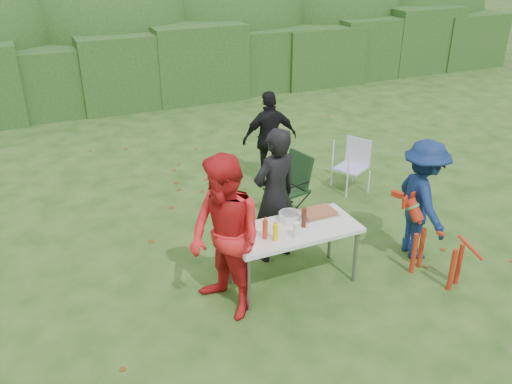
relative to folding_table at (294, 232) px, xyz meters
name	(u,v)px	position (x,y,z in m)	size (l,w,h in m)	color
ground	(278,285)	(-0.18, 0.00, -0.69)	(80.00, 80.00, 0.00)	#1E4211
hedge_row	(126,69)	(-0.18, 8.00, 0.16)	(22.00, 1.40, 1.70)	#23471C
shrub_backdrop	(109,26)	(-0.18, 9.60, 0.91)	(20.00, 2.60, 3.20)	#3D6628
folding_table	(294,232)	(0.00, 0.00, 0.00)	(1.50, 0.70, 0.74)	silver
person_cook	(275,196)	(0.05, 0.60, 0.18)	(0.63, 0.42, 1.74)	black
person_red_jacket	(225,239)	(-0.89, -0.17, 0.22)	(0.89, 0.69, 1.82)	red
person_black_puffy	(270,138)	(0.98, 2.67, 0.09)	(0.90, 0.38, 1.54)	black
child	(422,200)	(1.74, -0.10, 0.09)	(1.00, 0.58, 1.55)	navy
dog	(439,244)	(1.60, -0.63, -0.22)	(0.98, 0.39, 0.94)	#A12811
camping_chair	(287,186)	(0.71, 1.52, -0.22)	(0.58, 0.58, 0.94)	black
lawn_chair	(351,166)	(2.04, 1.88, -0.27)	(0.49, 0.49, 0.83)	#5374D0
food_tray	(318,214)	(0.41, 0.16, 0.06)	(0.45, 0.30, 0.02)	#B7B7BA
focaccia_bread	(318,212)	(0.41, 0.16, 0.09)	(0.40, 0.26, 0.04)	#9E5C3A
mustard_bottle	(275,232)	(-0.31, -0.15, 0.15)	(0.06, 0.06, 0.20)	#FFE600
ketchup_bottle	(265,230)	(-0.39, -0.07, 0.16)	(0.06, 0.06, 0.22)	#BB3B17
beer_bottle	(304,218)	(0.12, -0.02, 0.17)	(0.06, 0.06, 0.24)	#47230F
paper_towel_roll	(241,225)	(-0.61, 0.11, 0.18)	(0.12, 0.12, 0.26)	white
cup_stack	(296,230)	(-0.07, -0.19, 0.14)	(0.08, 0.08, 0.18)	white
pasta_bowl	(290,217)	(0.04, 0.17, 0.10)	(0.26, 0.26, 0.10)	silver
plate_stack	(246,243)	(-0.64, -0.12, 0.08)	(0.24, 0.24, 0.05)	white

